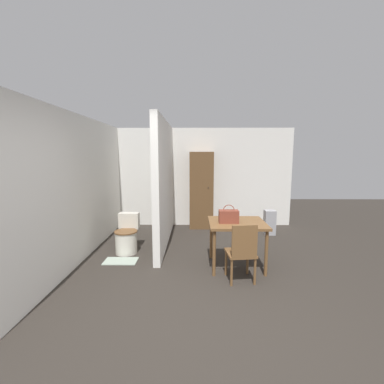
% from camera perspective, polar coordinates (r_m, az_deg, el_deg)
% --- Properties ---
extents(ground_plane, '(16.00, 16.00, 0.00)m').
position_cam_1_polar(ground_plane, '(3.18, 1.18, -26.72)').
color(ground_plane, '#2D2823').
extents(wall_back, '(4.93, 0.12, 2.50)m').
position_cam_1_polar(wall_back, '(6.66, 0.78, 3.27)').
color(wall_back, white).
rests_on(wall_back, ground_plane).
extents(wall_left, '(0.12, 4.96, 2.50)m').
position_cam_1_polar(wall_left, '(5.03, -22.80, 1.04)').
color(wall_left, white).
rests_on(wall_left, ground_plane).
extents(partition_wall, '(0.12, 2.62, 2.50)m').
position_cam_1_polar(partition_wall, '(5.33, -6.10, 2.00)').
color(partition_wall, white).
rests_on(partition_wall, ground_plane).
extents(dining_table, '(0.90, 0.81, 0.75)m').
position_cam_1_polar(dining_table, '(4.26, 9.95, -7.78)').
color(dining_table, brown).
rests_on(dining_table, ground_plane).
extents(wooden_chair, '(0.44, 0.44, 0.88)m').
position_cam_1_polar(wooden_chair, '(3.81, 11.01, -12.74)').
color(wooden_chair, brown).
rests_on(wooden_chair, ground_plane).
extents(toilet, '(0.42, 0.57, 0.71)m').
position_cam_1_polar(toilet, '(5.07, -14.25, -9.59)').
color(toilet, silver).
rests_on(toilet, ground_plane).
extents(handbag, '(0.31, 0.17, 0.29)m').
position_cam_1_polar(handbag, '(4.14, 8.14, -5.36)').
color(handbag, brown).
rests_on(handbag, dining_table).
extents(wooden_cabinet, '(0.58, 0.43, 1.90)m').
position_cam_1_polar(wooden_cabinet, '(6.41, 2.09, 0.37)').
color(wooden_cabinet, brown).
rests_on(wooden_cabinet, ground_plane).
extents(bath_mat, '(0.57, 0.33, 0.01)m').
position_cam_1_polar(bath_mat, '(4.75, -15.56, -14.56)').
color(bath_mat, '#99A899').
rests_on(bath_mat, ground_plane).
extents(space_heater, '(0.24, 0.22, 0.57)m').
position_cam_1_polar(space_heater, '(6.22, 16.86, -6.48)').
color(space_heater, '#9E9EA3').
rests_on(space_heater, ground_plane).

